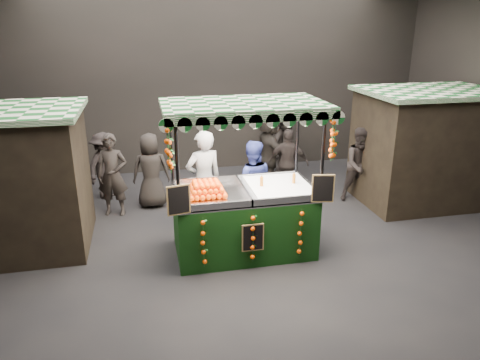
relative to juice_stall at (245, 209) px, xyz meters
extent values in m
plane|color=black|center=(0.20, 0.10, -0.85)|extent=(12.00, 12.00, 0.00)
cube|color=black|center=(0.20, 5.10, 1.65)|extent=(12.00, 0.10, 5.00)
cube|color=black|center=(0.20, -4.90, 1.65)|extent=(12.00, 0.10, 5.00)
cube|color=black|center=(-4.20, 1.10, 0.40)|extent=(2.80, 2.00, 2.50)
cube|color=black|center=(4.60, 1.60, 0.40)|extent=(2.80, 2.00, 2.50)
cube|color=#135A1F|center=(4.60, 1.60, 1.70)|extent=(3.00, 2.20, 0.10)
cube|color=black|center=(-0.01, 0.04, -0.30)|extent=(2.44, 1.33, 1.11)
cube|color=silver|center=(-0.01, 0.04, 0.28)|extent=(2.44, 1.33, 0.04)
cylinder|color=black|center=(-1.19, -0.59, 0.47)|extent=(0.06, 0.06, 2.66)
cylinder|color=black|center=(1.18, -0.59, 0.47)|extent=(0.06, 0.06, 2.66)
cylinder|color=black|center=(-1.19, 0.67, 0.47)|extent=(0.06, 0.06, 2.66)
cylinder|color=black|center=(1.18, 0.67, 0.47)|extent=(0.06, 0.06, 2.66)
cube|color=#135A1F|center=(-0.01, 0.04, 1.85)|extent=(2.71, 1.61, 0.09)
cube|color=white|center=(0.66, 0.04, 0.34)|extent=(1.09, 1.20, 0.09)
cube|color=black|center=(-1.20, -0.65, 0.53)|extent=(0.37, 0.11, 0.49)
cube|color=black|center=(1.19, -0.65, 0.53)|extent=(0.37, 0.11, 0.49)
cube|color=black|center=(-0.01, -0.67, -0.25)|extent=(0.38, 0.03, 0.49)
imported|color=gray|center=(-0.56, 1.19, 0.16)|extent=(0.84, 0.65, 2.04)
imported|color=navy|center=(0.42, 1.18, 0.04)|extent=(0.98, 0.84, 1.78)
imported|color=#2B2623|center=(-2.38, 2.28, 0.05)|extent=(0.73, 0.56, 1.80)
imported|color=#2C2524|center=(3.20, 1.90, 0.02)|extent=(0.89, 0.72, 1.74)
imported|color=#2C2524|center=(1.65, 2.53, -0.03)|extent=(1.05, 0.75, 1.65)
imported|color=#2A2422|center=(2.06, 4.25, 0.00)|extent=(1.18, 1.25, 1.70)
imported|color=black|center=(-1.56, 2.57, 0.00)|extent=(0.84, 0.56, 1.70)
imported|color=#2D2925|center=(1.43, 3.40, 0.10)|extent=(0.72, 1.81, 1.90)
imported|color=#2B2723|center=(2.08, 4.01, -0.07)|extent=(0.45, 0.62, 1.56)
imported|color=black|center=(-2.63, 3.33, -0.06)|extent=(1.06, 1.19, 1.59)
camera|label=1|loc=(-1.66, -7.21, 3.16)|focal=33.74mm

